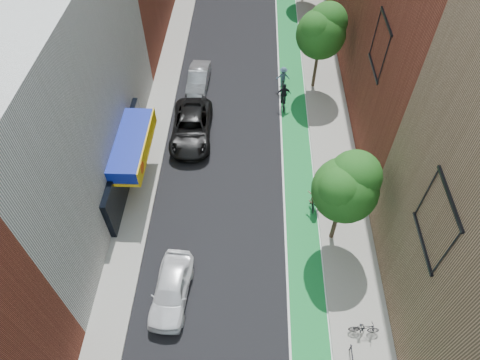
# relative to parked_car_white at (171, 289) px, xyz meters

# --- Properties ---
(bike_lane) EXTENTS (2.00, 68.00, 0.01)m
(bike_lane) POSITION_rel_parked_car_white_xyz_m (7.01, 19.88, -0.74)
(bike_lane) COLOR #167E34
(bike_lane) RESTS_ON ground
(sidewalk_left) EXTENTS (2.00, 68.00, 0.15)m
(sidewalk_left) POSITION_rel_parked_car_white_xyz_m (-2.99, 19.88, -0.67)
(sidewalk_left) COLOR gray
(sidewalk_left) RESTS_ON ground
(sidewalk_right) EXTENTS (3.00, 68.00, 0.15)m
(sidewalk_right) POSITION_rel_parked_car_white_xyz_m (9.51, 19.88, -0.67)
(sidewalk_right) COLOR gray
(sidewalk_right) RESTS_ON ground
(building_left_white) EXTENTS (8.00, 20.00, 12.00)m
(building_left_white) POSITION_rel_parked_car_white_xyz_m (-7.99, 7.88, 5.25)
(building_left_white) COLOR silver
(building_left_white) RESTS_ON ground
(tree_near) EXTENTS (3.40, 3.36, 6.42)m
(tree_near) POSITION_rel_parked_car_white_xyz_m (8.66, 3.90, 3.91)
(tree_near) COLOR #332619
(tree_near) RESTS_ON ground
(tree_mid) EXTENTS (3.55, 3.53, 6.74)m
(tree_mid) POSITION_rel_parked_car_white_xyz_m (8.66, 17.90, 4.14)
(tree_mid) COLOR #332619
(tree_mid) RESTS_ON ground
(parked_car_white) EXTENTS (2.07, 4.50, 1.50)m
(parked_car_white) POSITION_rel_parked_car_white_xyz_m (0.00, 0.00, 0.00)
(parked_car_white) COLOR white
(parked_car_white) RESTS_ON ground
(parked_car_black) EXTENTS (2.87, 5.92, 1.62)m
(parked_car_black) POSITION_rel_parked_car_white_xyz_m (-0.27, 12.01, 0.06)
(parked_car_black) COLOR black
(parked_car_black) RESTS_ON ground
(parked_car_silver) EXTENTS (1.67, 4.26, 1.38)m
(parked_car_silver) POSITION_rel_parked_car_white_xyz_m (-0.33, 17.71, -0.06)
(parked_car_silver) COLOR #969A9F
(parked_car_silver) RESTS_ON ground
(cyclist_lane_near) EXTENTS (0.86, 1.49, 2.08)m
(cyclist_lane_near) POSITION_rel_parked_car_white_xyz_m (7.71, 6.17, 0.19)
(cyclist_lane_near) COLOR black
(cyclist_lane_near) RESTS_ON ground
(cyclist_lane_mid) EXTENTS (1.00, 1.58, 2.04)m
(cyclist_lane_mid) POSITION_rel_parked_car_white_xyz_m (6.21, 15.40, 0.05)
(cyclist_lane_mid) COLOR black
(cyclist_lane_mid) RESTS_ON ground
(cyclist_lane_far) EXTENTS (1.08, 1.71, 1.96)m
(cyclist_lane_far) POSITION_rel_parked_car_white_xyz_m (6.21, 17.52, 0.12)
(cyclist_lane_far) COLOR black
(cyclist_lane_far) RESTS_ON ground
(parked_bike_mid) EXTENTS (1.50, 0.46, 0.89)m
(parked_bike_mid) POSITION_rel_parked_car_white_xyz_m (9.57, -1.63, -0.15)
(parked_bike_mid) COLOR black
(parked_bike_mid) RESTS_ON sidewalk_right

